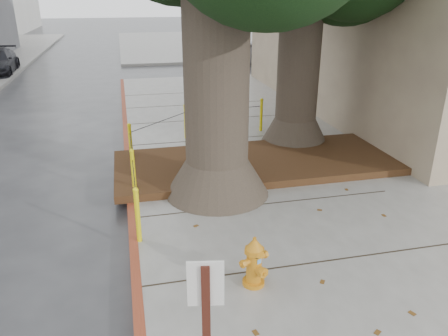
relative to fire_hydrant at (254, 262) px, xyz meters
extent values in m
plane|color=#28282B|center=(0.43, 0.28, -0.51)|extent=(140.00, 140.00, 0.00)
cube|color=slate|center=(6.43, 30.28, -0.43)|extent=(16.00, 20.00, 0.15)
cube|color=maroon|center=(-1.57, 2.78, -0.43)|extent=(0.14, 26.00, 0.16)
cube|color=black|center=(1.33, 4.18, -0.28)|extent=(6.40, 2.60, 0.16)
cone|color=#4C3F33|center=(0.13, 2.98, -0.01)|extent=(2.04, 2.04, 0.70)
cylinder|color=#4C3F33|center=(0.13, 2.98, 2.02)|extent=(1.20, 1.20, 4.22)
cone|color=#4C3F33|center=(2.73, 5.48, -0.01)|extent=(1.77, 1.77, 0.70)
cylinder|color=#4C3F33|center=(2.73, 5.48, 1.81)|extent=(1.04, 1.04, 3.84)
cylinder|color=yellow|center=(-1.47, 1.48, 0.09)|extent=(0.08, 0.08, 0.90)
sphere|color=yellow|center=(-1.47, 1.48, 0.54)|extent=(0.09, 0.09, 0.09)
cylinder|color=yellow|center=(-1.47, 3.28, 0.09)|extent=(0.08, 0.08, 0.90)
sphere|color=yellow|center=(-1.47, 3.28, 0.54)|extent=(0.09, 0.09, 0.09)
cylinder|color=yellow|center=(-1.47, 5.08, 0.09)|extent=(0.08, 0.08, 0.90)
sphere|color=yellow|center=(-1.47, 5.08, 0.54)|extent=(0.09, 0.09, 0.09)
cylinder|color=yellow|center=(0.03, 6.58, 0.09)|extent=(0.08, 0.08, 0.90)
sphere|color=yellow|center=(0.03, 6.58, 0.54)|extent=(0.09, 0.09, 0.09)
cylinder|color=yellow|center=(2.23, 6.78, 0.09)|extent=(0.08, 0.08, 0.90)
sphere|color=yellow|center=(2.23, 6.78, 0.54)|extent=(0.09, 0.09, 0.09)
cylinder|color=black|center=(-1.47, 2.38, 0.36)|extent=(0.02, 1.80, 0.02)
cylinder|color=black|center=(-1.47, 4.18, 0.36)|extent=(0.02, 1.80, 0.02)
cylinder|color=black|center=(-0.72, 5.83, 0.36)|extent=(1.51, 1.51, 0.02)
cylinder|color=black|center=(1.13, 6.68, 0.36)|extent=(2.20, 0.22, 0.02)
cylinder|color=orange|center=(0.00, 0.00, -0.33)|extent=(0.40, 0.40, 0.06)
cylinder|color=orange|center=(0.00, 0.00, -0.07)|extent=(0.28, 0.28, 0.48)
cylinder|color=orange|center=(0.00, 0.00, 0.18)|extent=(0.36, 0.36, 0.07)
cone|color=orange|center=(0.00, 0.00, 0.27)|extent=(0.34, 0.34, 0.13)
cylinder|color=orange|center=(0.00, 0.00, 0.35)|extent=(0.07, 0.07, 0.05)
cylinder|color=orange|center=(-0.12, -0.04, 0.04)|extent=(0.16, 0.13, 0.09)
cylinder|color=orange|center=(0.11, 0.05, 0.04)|extent=(0.16, 0.13, 0.09)
cylinder|color=orange|center=(0.04, -0.10, -0.07)|extent=(0.17, 0.17, 0.12)
cube|color=#5999D8|center=(0.04, -0.09, 0.06)|extent=(0.06, 0.03, 0.07)
cube|color=silver|center=(-1.13, -2.60, 1.75)|extent=(0.22, 0.06, 0.31)
imported|color=#99999E|center=(5.75, 19.41, 0.17)|extent=(4.10, 1.95, 1.35)
imported|color=maroon|center=(12.23, 20.19, 0.09)|extent=(3.77, 1.74, 1.20)
camera|label=1|loc=(-1.51, -4.73, 3.37)|focal=35.00mm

